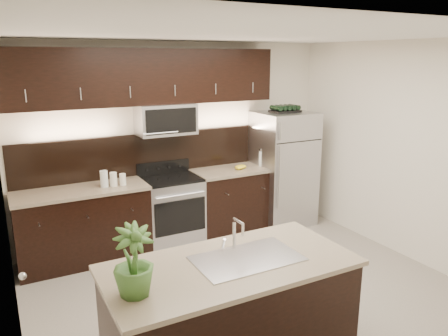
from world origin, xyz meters
name	(u,v)px	position (x,y,z in m)	size (l,w,h in m)	color
ground	(252,294)	(0.00, 0.00, 0.00)	(4.50, 4.50, 0.00)	gray
room_walls	(247,142)	(-0.11, -0.04, 1.70)	(4.52, 4.02, 2.71)	silver
counter_run	(157,213)	(-0.46, 1.69, 0.47)	(3.51, 0.65, 0.94)	black
upper_fixtures	(150,86)	(-0.43, 1.84, 2.14)	(3.49, 0.40, 1.66)	black
island	(230,316)	(-0.76, -0.88, 0.47)	(1.96, 0.96, 0.94)	black
sink_faucet	(246,256)	(-0.61, -0.87, 0.96)	(0.84, 0.50, 0.28)	silver
refrigerator	(283,169)	(1.54, 1.63, 0.85)	(0.82, 0.74, 1.71)	#B2B2B7
wine_rack	(285,109)	(1.54, 1.63, 1.76)	(0.42, 0.26, 0.10)	black
plant	(134,261)	(-1.55, -0.99, 1.19)	(0.27, 0.27, 0.49)	#3A6528
canisters	(111,179)	(-1.05, 1.63, 1.03)	(0.31, 0.11, 0.21)	silver
french_press	(262,157)	(1.17, 1.64, 1.06)	(0.12, 0.12, 0.34)	silver
bananas	(237,168)	(0.73, 1.61, 0.97)	(0.19, 0.15, 0.06)	yellow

